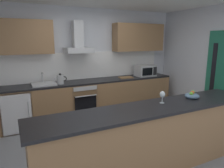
# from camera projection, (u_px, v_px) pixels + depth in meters

# --- Properties ---
(ground) EXTENTS (5.99, 4.77, 0.02)m
(ground) POSITION_uv_depth(u_px,v_px,m) (120.00, 145.00, 3.76)
(ground) COLOR gray
(wall_back) EXTENTS (5.99, 0.12, 2.60)m
(wall_back) POSITION_uv_depth(u_px,v_px,m) (83.00, 62.00, 5.19)
(wall_back) COLOR silver
(wall_back) RESTS_ON ground
(wall_right) EXTENTS (0.12, 4.77, 2.60)m
(wall_right) POSITION_uv_depth(u_px,v_px,m) (222.00, 65.00, 4.59)
(wall_right) COLOR silver
(wall_right) RESTS_ON ground
(backsplash_tile) EXTENTS (4.24, 0.02, 0.66)m
(backsplash_tile) POSITION_uv_depth(u_px,v_px,m) (84.00, 65.00, 5.14)
(backsplash_tile) COLOR white
(counter_back) EXTENTS (4.39, 0.60, 0.90)m
(counter_back) POSITION_uv_depth(u_px,v_px,m) (89.00, 99.00, 5.03)
(counter_back) COLOR olive
(counter_back) RESTS_ON ground
(counter_island) EXTENTS (3.42, 0.64, 0.96)m
(counter_island) POSITION_uv_depth(u_px,v_px,m) (152.00, 138.00, 2.98)
(counter_island) COLOR olive
(counter_island) RESTS_ON ground
(upper_cabinets) EXTENTS (4.33, 0.32, 0.70)m
(upper_cabinets) POSITION_uv_depth(u_px,v_px,m) (86.00, 37.00, 4.86)
(upper_cabinets) COLOR olive
(side_door) EXTENTS (0.08, 0.85, 2.05)m
(side_door) POSITION_uv_depth(u_px,v_px,m) (223.00, 79.00, 4.52)
(side_door) COLOR #1E664C
(side_door) RESTS_ON ground
(oven) EXTENTS (0.60, 0.62, 0.80)m
(oven) POSITION_uv_depth(u_px,v_px,m) (82.00, 100.00, 4.92)
(oven) COLOR slate
(oven) RESTS_ON ground
(refrigerator) EXTENTS (0.58, 0.60, 0.85)m
(refrigerator) POSITION_uv_depth(u_px,v_px,m) (16.00, 110.00, 4.32)
(refrigerator) COLOR white
(refrigerator) RESTS_ON ground
(microwave) EXTENTS (0.50, 0.38, 0.30)m
(microwave) POSITION_uv_depth(u_px,v_px,m) (145.00, 70.00, 5.54)
(microwave) COLOR #B7BABC
(microwave) RESTS_ON counter_back
(sink) EXTENTS (0.50, 0.40, 0.26)m
(sink) POSITION_uv_depth(u_px,v_px,m) (44.00, 84.00, 4.47)
(sink) COLOR silver
(sink) RESTS_ON counter_back
(kettle) EXTENTS (0.29, 0.15, 0.24)m
(kettle) POSITION_uv_depth(u_px,v_px,m) (60.00, 79.00, 4.57)
(kettle) COLOR #B7BABC
(kettle) RESTS_ON counter_back
(range_hood) EXTENTS (0.62, 0.45, 0.72)m
(range_hood) POSITION_uv_depth(u_px,v_px,m) (78.00, 43.00, 4.75)
(range_hood) COLOR #B7BABC
(wine_glass) EXTENTS (0.08, 0.08, 0.18)m
(wine_glass) POSITION_uv_depth(u_px,v_px,m) (162.00, 95.00, 3.00)
(wine_glass) COLOR silver
(wine_glass) RESTS_ON counter_island
(fruit_bowl) EXTENTS (0.22, 0.22, 0.12)m
(fruit_bowl) POSITION_uv_depth(u_px,v_px,m) (192.00, 95.00, 3.27)
(fruit_bowl) COLOR slate
(fruit_bowl) RESTS_ON counter_island
(chopping_board) EXTENTS (0.36, 0.25, 0.02)m
(chopping_board) POSITION_uv_depth(u_px,v_px,m) (126.00, 77.00, 5.32)
(chopping_board) COLOR #9E7247
(chopping_board) RESTS_ON counter_back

